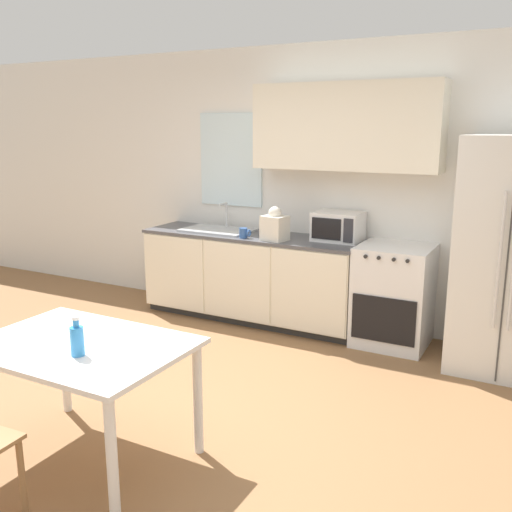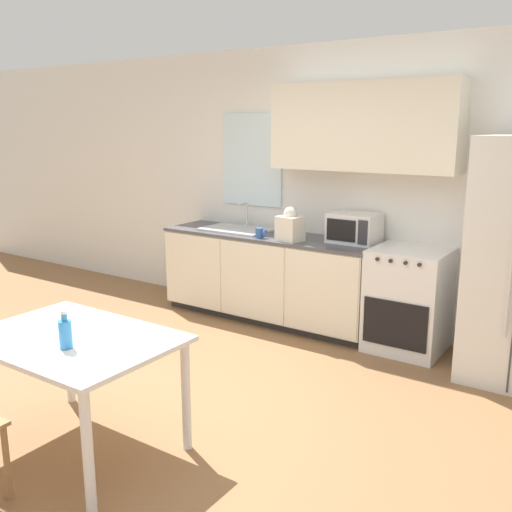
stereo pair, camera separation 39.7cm
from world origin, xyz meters
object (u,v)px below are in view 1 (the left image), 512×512
oven_range (393,296)px  coffee_mug (244,233)px  microwave (338,226)px  dining_table (81,359)px  drink_bottle (77,340)px  refrigerator (511,256)px

oven_range → coffee_mug: bearing=-171.7°
microwave → dining_table: 2.85m
drink_bottle → microwave: bearing=82.1°
coffee_mug → oven_range: bearing=8.3°
dining_table → coffee_mug: bearing=97.3°
microwave → dining_table: size_ratio=0.36×
refrigerator → microwave: 1.53m
refrigerator → drink_bottle: (-1.92, -2.73, -0.12)m
oven_range → refrigerator: refrigerator is taller
oven_range → drink_bottle: drink_bottle is taller
oven_range → drink_bottle: bearing=-109.2°
drink_bottle → refrigerator: bearing=54.9°
oven_range → microwave: size_ratio=2.07×
oven_range → microwave: bearing=170.3°
coffee_mug → drink_bottle: 2.64m
oven_range → coffee_mug: 1.51m
oven_range → dining_table: (-1.10, -2.68, 0.18)m
oven_range → microwave: (-0.58, 0.10, 0.57)m
microwave → oven_range: bearing=-9.7°
oven_range → refrigerator: 1.06m
microwave → dining_table: (-0.52, -2.78, -0.39)m
oven_range → coffee_mug: (-1.42, -0.21, 0.48)m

